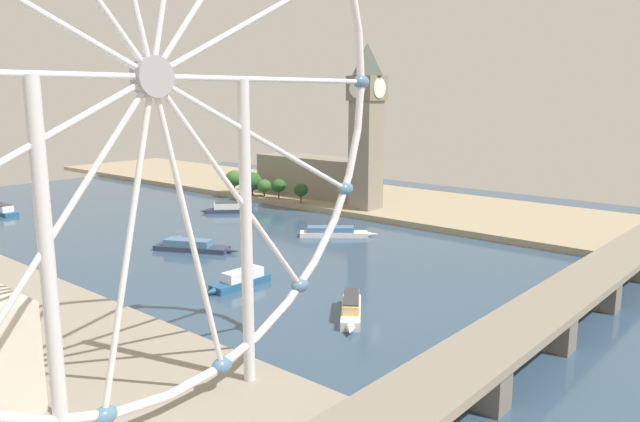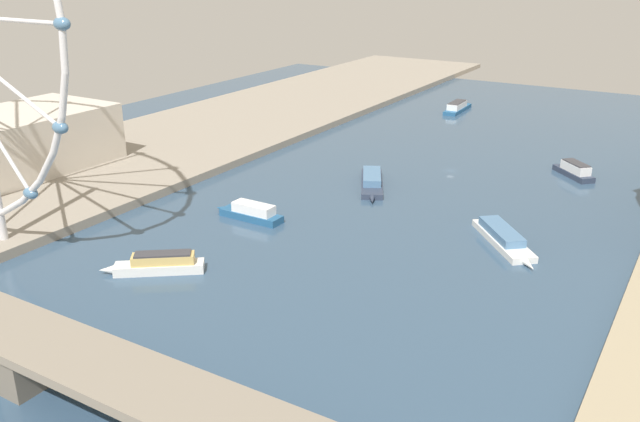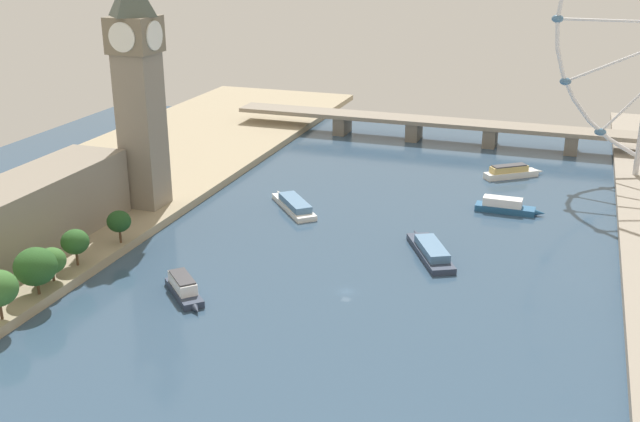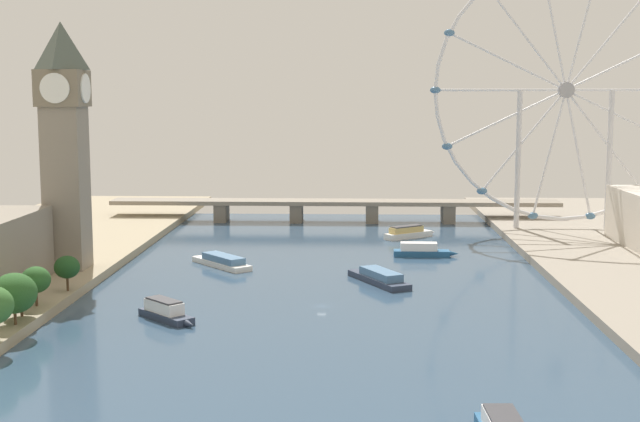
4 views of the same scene
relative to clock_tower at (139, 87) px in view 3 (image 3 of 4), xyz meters
name	(u,v)px [view 3 (image 3 of 4)]	position (x,y,z in m)	size (l,w,h in m)	color
ground_plane	(346,292)	(89.53, -40.29, -46.98)	(411.47, 411.47, 0.00)	#334C66
riverbank_left	(5,236)	(-31.20, -40.29, -45.48)	(90.00, 520.00, 3.00)	tan
clock_tower	(139,87)	(0.00, 0.00, 0.00)	(16.29, 16.29, 84.36)	gray
parliament_block	(32,212)	(-13.34, -46.45, -32.51)	(22.00, 76.91, 22.93)	gray
tree_row_embankment	(44,262)	(10.29, -71.59, -35.93)	(11.89, 64.39, 13.71)	#513823
river_bridge	(452,126)	(89.53, 136.82, -38.74)	(223.47, 16.00, 10.86)	gray
tour_boat_0	(512,172)	(123.73, 87.60, -44.62)	(24.63, 19.90, 5.63)	white
tour_boat_1	(294,205)	(50.30, 20.12, -45.13)	(26.48, 29.92, 4.35)	white
tour_boat_2	(184,288)	(46.39, -57.97, -44.55)	(19.27, 19.16, 5.81)	#2D384C
tour_boat_3	(430,251)	(107.61, -6.77, -45.07)	(21.02, 34.13, 4.62)	#2D384C
tour_boat_5	(505,206)	(125.89, 43.11, -44.70)	(25.47, 6.48, 5.46)	#235684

